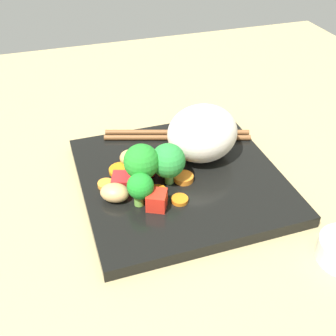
{
  "coord_description": "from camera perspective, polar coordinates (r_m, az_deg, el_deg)",
  "views": [
    {
      "loc": [
        -14.75,
        -41.01,
        35.44
      ],
      "look_at": [
        -1.93,
        -0.7,
        3.6
      ],
      "focal_mm": 44.57,
      "sensor_mm": 36.0,
      "label": 1
    }
  ],
  "objects": [
    {
      "name": "ground_plane",
      "position": [
        0.57,
        1.64,
        -2.95
      ],
      "size": [
        110.0,
        110.0,
        2.0
      ],
      "primitive_type": "cube",
      "color": "tan"
    },
    {
      "name": "square_plate",
      "position": [
        0.56,
        1.68,
        -1.53
      ],
      "size": [
        26.02,
        26.02,
        1.6
      ],
      "primitive_type": "cube",
      "rotation": [
        0.0,
        0.0,
        0.01
      ],
      "color": "black",
      "rests_on": "ground_plane"
    },
    {
      "name": "rice_mound",
      "position": [
        0.57,
        4.73,
        4.79
      ],
      "size": [
        12.45,
        11.86,
        7.48
      ],
      "primitive_type": "ellipsoid",
      "rotation": [
        0.0,
        0.0,
        0.36
      ],
      "color": "white",
      "rests_on": "square_plate"
    },
    {
      "name": "broccoli_floret_0",
      "position": [
        0.51,
        -3.67,
        0.65
      ],
      "size": [
        4.41,
        4.41,
        6.45
      ],
      "color": "#64AB50",
      "rests_on": "square_plate"
    },
    {
      "name": "broccoli_floret_1",
      "position": [
        0.49,
        -3.81,
        -2.58
      ],
      "size": [
        3.22,
        3.22,
        4.36
      ],
      "color": "#649C39",
      "rests_on": "square_plate"
    },
    {
      "name": "broccoli_floret_2",
      "position": [
        0.52,
        0.0,
        0.95
      ],
      "size": [
        4.38,
        4.38,
        5.78
      ],
      "color": "#629F47",
      "rests_on": "square_plate"
    },
    {
      "name": "carrot_slice_0",
      "position": [
        0.54,
        -8.51,
        -2.24
      ],
      "size": [
        2.87,
        2.87,
        0.6
      ],
      "primitive_type": "cylinder",
      "rotation": [
        0.0,
        0.0,
        5.38
      ],
      "color": "orange",
      "rests_on": "square_plate"
    },
    {
      "name": "carrot_slice_1",
      "position": [
        0.58,
        -2.83,
        1.47
      ],
      "size": [
        2.41,
        2.41,
        0.51
      ],
      "primitive_type": "cylinder",
      "rotation": [
        0.0,
        0.0,
        1.4
      ],
      "color": "orange",
      "rests_on": "square_plate"
    },
    {
      "name": "carrot_slice_2",
      "position": [
        0.51,
        1.63,
        -4.36
      ],
      "size": [
        2.58,
        2.58,
        0.5
      ],
      "primitive_type": "cylinder",
      "rotation": [
        0.0,
        0.0,
        2.83
      ],
      "color": "orange",
      "rests_on": "square_plate"
    },
    {
      "name": "carrot_slice_3",
      "position": [
        0.56,
        -6.48,
        -0.31
      ],
      "size": [
        3.79,
        3.79,
        0.5
      ],
      "primitive_type": "cylinder",
      "rotation": [
        0.0,
        0.0,
        0.24
      ],
      "color": "orange",
      "rests_on": "square_plate"
    },
    {
      "name": "carrot_slice_4",
      "position": [
        0.52,
        -1.42,
        -3.25
      ],
      "size": [
        2.42,
        2.42,
        0.55
      ],
      "primitive_type": "cylinder",
      "rotation": [
        0.0,
        0.0,
        1.52
      ],
      "color": "orange",
      "rests_on": "square_plate"
    },
    {
      "name": "carrot_slice_5",
      "position": [
        0.54,
        2.52,
        -1.29
      ],
      "size": [
        3.04,
        3.04,
        0.76
      ],
      "primitive_type": "cylinder",
      "rotation": [
        0.0,
        0.0,
        4.92
      ],
      "color": "orange",
      "rests_on": "square_plate"
    },
    {
      "name": "pepper_chunk_0",
      "position": [
        0.54,
        -3.84,
        -0.19
      ],
      "size": [
        3.91,
        3.95,
        2.34
      ],
      "primitive_type": "cube",
      "rotation": [
        0.0,
        0.0,
        5.41
      ],
      "color": "red",
      "rests_on": "square_plate"
    },
    {
      "name": "pepper_chunk_1",
      "position": [
        0.53,
        -6.1,
        -2.09
      ],
      "size": [
        3.33,
        3.31,
        1.55
      ],
      "primitive_type": "cube",
      "rotation": [
        0.0,
        0.0,
        2.81
      ],
      "color": "red",
      "rests_on": "square_plate"
    },
    {
      "name": "pepper_chunk_2",
      "position": [
        0.5,
        -1.55,
        -4.41
      ],
      "size": [
        3.1,
        3.15,
        2.17
      ],
      "primitive_type": "cube",
      "rotation": [
        0.0,
        0.0,
        2.68
      ],
      "color": "red",
      "rests_on": "square_plate"
    },
    {
      "name": "pepper_chunk_4",
      "position": [
        0.55,
        -0.69,
        0.39
      ],
      "size": [
        2.49,
        2.43,
        1.81
      ],
      "primitive_type": "cube",
      "rotation": [
        0.0,
        0.0,
        0.16
      ],
      "color": "red",
      "rests_on": "square_plate"
    },
    {
      "name": "chicken_piece_0",
      "position": [
        0.57,
        -5.47,
        1.5
      ],
      "size": [
        3.39,
        3.4,
        1.87
      ],
      "primitive_type": "ellipsoid",
      "rotation": [
        0.0,
        0.0,
        0.79
      ],
      "color": "tan",
      "rests_on": "square_plate"
    },
    {
      "name": "chicken_piece_1",
      "position": [
        0.51,
        -7.29,
        -3.36
      ],
      "size": [
        4.42,
        4.03,
        2.22
      ],
      "primitive_type": "ellipsoid",
      "rotation": [
        0.0,
        0.0,
        5.81
      ],
      "color": "tan",
      "rests_on": "square_plate"
    },
    {
      "name": "chopstick_pair",
      "position": [
        0.62,
        1.27,
        4.54
      ],
      "size": [
        21.31,
        8.74,
        0.79
      ],
      "rotation": [
        0.0,
        0.0,
        2.83
      ],
      "color": "brown",
      "rests_on": "square_plate"
    }
  ]
}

